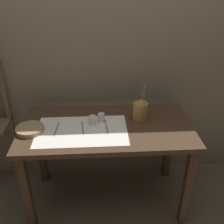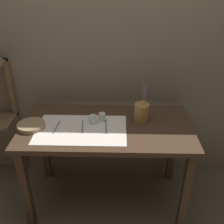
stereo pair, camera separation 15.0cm
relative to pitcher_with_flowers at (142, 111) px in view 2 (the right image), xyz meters
name	(u,v)px [view 2 (the right image)]	position (x,y,z in m)	size (l,w,h in m)	color
ground_plane	(107,197)	(-0.28, -0.08, -0.88)	(12.00, 12.00, 0.00)	brown
stone_wall_back	(108,58)	(-0.28, 0.38, 0.32)	(7.00, 0.06, 2.40)	#7A6B56
wooden_table	(106,137)	(-0.28, -0.08, -0.20)	(1.35, 0.70, 0.79)	#422D1E
linen_cloth	(81,129)	(-0.47, -0.15, -0.09)	(0.69, 0.43, 0.00)	white
pitcher_with_flowers	(142,111)	(0.00, 0.00, 0.00)	(0.12, 0.12, 0.38)	olive
wooden_bowl	(31,126)	(-0.86, -0.13, -0.07)	(0.21, 0.21, 0.04)	#9E7F5B
glass_tumbler_near	(93,119)	(-0.39, -0.05, -0.05)	(0.06, 0.06, 0.07)	silver
glass_tumbler_far	(102,117)	(-0.32, -0.01, -0.05)	(0.05, 0.05, 0.07)	silver
fork_inner	(57,127)	(-0.66, -0.12, -0.08)	(0.03, 0.18, 0.00)	gray
knife_center	(83,126)	(-0.46, -0.11, -0.08)	(0.03, 0.18, 0.00)	gray
spoon_outer	(105,123)	(-0.29, -0.06, -0.08)	(0.03, 0.20, 0.02)	gray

